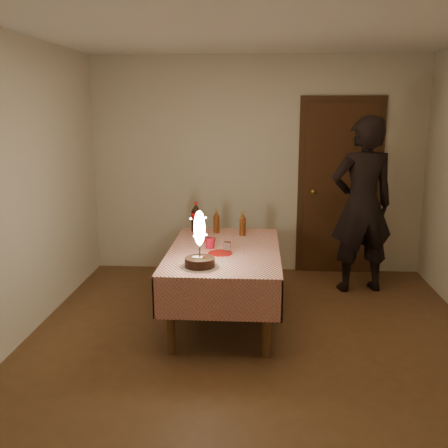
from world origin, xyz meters
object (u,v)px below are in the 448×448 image
Objects in this scene: red_cup at (210,243)px; amber_bottle_right at (243,224)px; cola_bottle at (196,217)px; amber_bottle_left at (217,222)px; dining_table at (224,259)px; birthday_cake at (200,252)px; clear_cup at (227,247)px; red_plate at (220,253)px; photographer at (362,205)px.

red_cup is 0.60m from amber_bottle_right.
amber_bottle_left is at bearing -11.78° from cola_bottle.
dining_table is 0.64m from birthday_cake.
amber_bottle_right reaches higher than clear_cup.
red_cup reaches higher than clear_cup.
dining_table is 0.20m from red_cup.
birthday_cake reaches higher than clear_cup.
clear_cup is at bearing -63.88° from cola_bottle.
red_plate is 2.20× the size of red_cup.
clear_cup is 0.35× the size of amber_bottle_right.
amber_bottle_left is at bearing 89.03° from red_cup.
red_cup is at bearing -149.24° from photographer.
dining_table is 19.11× the size of clear_cup.
amber_bottle_right reaches higher than red_cup.
cola_bottle is at bearing 116.74° from dining_table.
cola_bottle reaches higher than amber_bottle_left.
amber_bottle_left reaches higher than clear_cup.
red_plate is at bearing -99.49° from dining_table.
red_cup is at bearing 87.23° from birthday_cake.
clear_cup is (0.20, 0.50, -0.09)m from birthday_cake.
clear_cup is 0.87m from cola_bottle.
birthday_cake is 4.76× the size of red_cup.
dining_table is at bearing 80.51° from red_plate.
cola_bottle is at bearing 168.22° from amber_bottle_left.
red_plate is at bearing -82.96° from amber_bottle_left.
dining_table is 1.75m from photographer.
red_plate is at bearing 72.00° from birthday_cake.
red_cup is 0.20m from clear_cup.
cola_bottle is 0.17× the size of photographer.
dining_table is at bearing 110.77° from clear_cup.
birthday_cake is 0.61m from red_cup.
photographer is (1.28, 0.41, 0.14)m from amber_bottle_right.
dining_table is at bearing 74.22° from birthday_cake.
cola_bottle is at bearing 107.69° from red_cup.
birthday_cake is 0.54m from clear_cup.
dining_table is 0.81m from cola_bottle.
birthday_cake is 5.28× the size of clear_cup.
amber_bottle_left is at bearing 102.15° from clear_cup.
red_cup reaches higher than red_plate.
dining_table is 0.19m from red_plate.
cola_bottle is at bearing 164.27° from amber_bottle_right.
red_cup is 0.05× the size of photographer.
birthday_cake is 1.50× the size of cola_bottle.
photographer is at bearing 36.64° from clear_cup.
amber_bottle_left reaches higher than red_plate.
cola_bottle is (-0.38, 0.77, 0.11)m from clear_cup.
photographer is at bearing 33.75° from dining_table.
birthday_cake is at bearing -92.77° from red_cup.
photographer reaches higher than dining_table.
birthday_cake reaches higher than cola_bottle.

